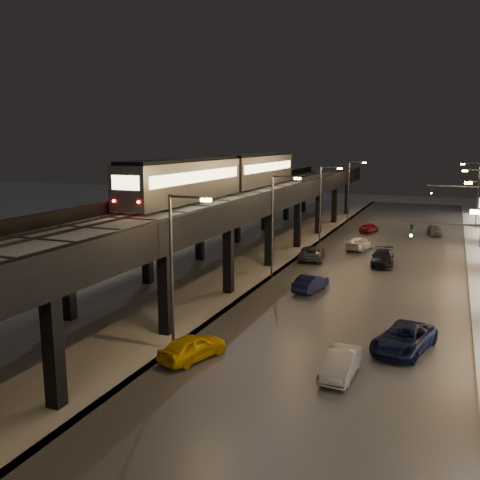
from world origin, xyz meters
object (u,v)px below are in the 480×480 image
(car_mid_silver, at_px, (312,253))
(car_mid_dark, at_px, (360,244))
(subway_train, at_px, (227,174))
(car_near_white, at_px, (311,283))
(car_taxi, at_px, (193,348))
(car_onc_dark, at_px, (404,339))
(car_onc_silver, at_px, (341,364))
(car_far_white, at_px, (369,228))
(car_onc_white, at_px, (383,258))
(car_onc_red, at_px, (435,231))

(car_mid_silver, relative_size, car_mid_dark, 1.08)
(subway_train, bearing_deg, car_near_white, -43.47)
(car_taxi, bearing_deg, car_onc_dark, -133.35)
(car_onc_silver, distance_m, car_onc_dark, 5.32)
(car_mid_dark, relative_size, car_onc_dark, 0.88)
(car_far_white, relative_size, car_onc_silver, 0.94)
(car_taxi, distance_m, car_mid_dark, 34.14)
(car_near_white, relative_size, car_onc_silver, 1.00)
(subway_train, bearing_deg, car_onc_silver, -56.36)
(car_near_white, relative_size, car_far_white, 1.06)
(subway_train, distance_m, car_onc_dark, 30.69)
(car_near_white, relative_size, car_mid_silver, 0.81)
(car_mid_silver, relative_size, car_onc_white, 1.01)
(car_far_white, bearing_deg, car_taxi, 98.98)
(car_near_white, bearing_deg, car_onc_dark, 139.28)
(car_onc_white, bearing_deg, car_taxi, -108.32)
(car_taxi, distance_m, car_mid_silver, 26.96)
(car_mid_silver, distance_m, car_onc_dark, 24.02)
(car_mid_silver, height_order, car_onc_dark, car_onc_dark)
(subway_train, bearing_deg, car_mid_dark, 27.06)
(car_mid_silver, relative_size, car_onc_red, 1.36)
(car_mid_silver, distance_m, car_mid_dark, 7.91)
(car_taxi, distance_m, car_onc_dark, 12.01)
(car_onc_white, bearing_deg, car_onc_silver, -91.63)
(subway_train, bearing_deg, car_far_white, 56.63)
(car_onc_red, bearing_deg, car_mid_silver, -129.54)
(subway_train, height_order, car_far_white, subway_train)
(car_taxi, height_order, car_onc_red, car_taxi)
(car_onc_dark, bearing_deg, subway_train, 147.74)
(car_onc_red, bearing_deg, car_far_white, 175.36)
(subway_train, height_order, car_onc_silver, subway_train)
(car_far_white, xyz_separation_m, car_onc_silver, (5.22, -45.07, 0.02))
(car_mid_dark, xyz_separation_m, car_onc_white, (3.29, -6.85, 0.04))
(car_near_white, bearing_deg, car_onc_silver, 120.97)
(car_near_white, distance_m, car_mid_silver, 11.58)
(subway_train, height_order, car_onc_red, subway_train)
(car_mid_silver, bearing_deg, subway_train, -10.95)
(car_mid_dark, height_order, car_onc_red, car_mid_dark)
(car_mid_silver, distance_m, car_onc_red, 22.71)
(car_mid_dark, distance_m, car_onc_silver, 33.35)
(car_mid_dark, bearing_deg, car_onc_white, 127.94)
(car_taxi, bearing_deg, car_mid_dark, -76.60)
(car_far_white, xyz_separation_m, car_onc_white, (4.07, -18.86, 0.07))
(car_near_white, distance_m, car_far_white, 30.26)
(car_onc_dark, bearing_deg, car_far_white, 115.88)
(subway_train, distance_m, car_taxi, 29.91)
(car_taxi, relative_size, car_mid_silver, 0.82)
(car_mid_silver, height_order, car_onc_red, car_mid_silver)
(car_far_white, bearing_deg, car_mid_silver, 93.73)
(car_far_white, bearing_deg, car_onc_white, 114.62)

